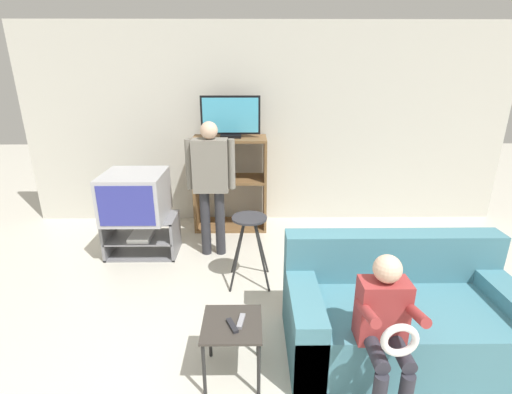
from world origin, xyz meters
The scene contains 12 objects.
wall_back centered at (0.00, 3.69, 1.30)m, with size 6.40×0.06×2.60m.
tv_stand centered at (-1.47, 2.60, 0.22)m, with size 0.79×0.45×0.45m.
television_main centered at (-1.49, 2.60, 0.71)m, with size 0.66×0.66×0.51m.
media_shelf centered at (-0.49, 3.37, 0.62)m, with size 0.94×0.48×1.21m.
television_flat centered at (-0.47, 3.38, 1.46)m, with size 0.74×0.20×0.51m.
folding_stool centered at (-0.23, 1.99, 0.56)m, with size 0.40×0.38×0.71m.
snack_table centered at (-0.34, 0.79, 0.37)m, with size 0.40×0.40×0.44m.
remote_control_black centered at (-0.34, 0.75, 0.45)m, with size 0.04×0.14×0.02m, color #232328.
remote_control_white centered at (-0.28, 0.79, 0.45)m, with size 0.04×0.14×0.02m, color gray.
couch centered at (0.91, 1.05, 0.29)m, with size 1.71×0.88×0.83m.
person_standing_adult centered at (-0.65, 2.60, 0.92)m, with size 0.53×0.20×1.52m.
person_seated_child centered at (0.59, 0.54, 0.61)m, with size 0.33×0.43×1.03m.
Camera 1 is at (-0.20, -1.27, 2.07)m, focal length 26.00 mm.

